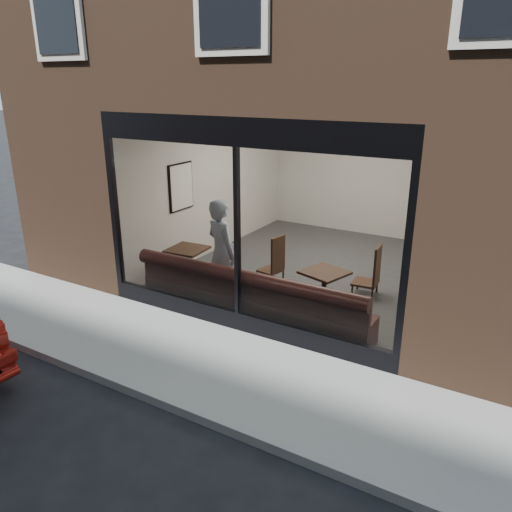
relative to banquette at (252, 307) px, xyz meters
The scene contains 21 objects.
ground 2.46m from the banquette, 90.00° to the right, with size 120.00×120.00×0.00m, color black.
sidewalk_near 1.47m from the banquette, 90.00° to the right, with size 40.00×2.00×0.01m, color gray.
kerb_near 2.51m from the banquette, 90.00° to the right, with size 40.00×0.10×0.12m, color gray.
host_building_pier_left 6.84m from the banquette, 124.05° to the left, with size 2.50×12.00×3.20m, color brown.
host_building_backfill 8.66m from the banquette, 90.00° to the left, with size 5.00×6.00×3.20m, color brown.
cafe_floor 2.56m from the banquette, 90.00° to the left, with size 6.00×6.00×0.00m, color #2D2D30.
cafe_ceiling 3.91m from the banquette, 90.00° to the left, with size 6.00×6.00×0.00m, color white.
cafe_wall_back 5.71m from the banquette, 90.00° to the left, with size 5.00×5.00×0.00m, color silver.
cafe_wall_left 3.82m from the banquette, 134.32° to the left, with size 6.00×6.00×0.00m, color silver.
cafe_wall_right 3.82m from the banquette, 45.68° to the left, with size 6.00×6.00×0.00m, color silver.
storefront_kick 0.41m from the banquette, 90.00° to the right, with size 5.00×0.10×0.30m, color black.
storefront_header 2.80m from the banquette, 90.00° to the right, with size 5.00×0.10×0.40m, color black.
storefront_mullion 1.38m from the banquette, 90.00° to the right, with size 0.06×0.10×2.50m, color black.
storefront_glass 1.39m from the banquette, 90.00° to the right, with size 4.80×4.80×0.00m, color white.
banquette is the anchor object (origin of this frame).
person 1.06m from the banquette, 160.24° to the left, with size 0.67×0.44×1.85m, color #A0BDD4.
cafe_table_left 1.87m from the banquette, 161.76° to the left, with size 0.65×0.65×0.04m, color black.
cafe_table_right 1.30m from the banquette, 39.35° to the left, with size 0.64×0.64×0.04m, color black.
cafe_chair_left 1.62m from the banquette, 108.43° to the left, with size 0.38×0.38×0.04m, color black.
cafe_chair_right 2.25m from the banquette, 56.12° to the left, with size 0.43×0.43×0.04m, color black.
wall_poster 3.18m from the banquette, 150.14° to the left, with size 0.02×0.66×0.87m, color white.
Camera 1 is at (3.75, -3.80, 3.65)m, focal length 35.00 mm.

